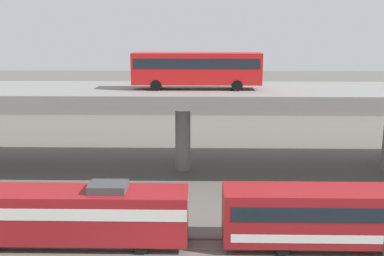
{
  "coord_description": "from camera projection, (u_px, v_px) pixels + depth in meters",
  "views": [
    {
      "loc": [
        1.76,
        -22.6,
        13.67
      ],
      "look_at": [
        0.81,
        24.27,
        3.31
      ],
      "focal_mm": 41.59,
      "sensor_mm": 36.0,
      "label": 1
    }
  ],
  "objects": [
    {
      "name": "parked_car_0",
      "position": [
        173.0,
        96.0,
        77.81
      ],
      "size": [
        4.67,
        1.82,
        1.5
      ],
      "color": "#0C4C26",
      "rests_on": "pier_parking_lot"
    },
    {
      "name": "rail_strip_near",
      "position": [
        173.0,
        249.0,
        28.23
      ],
      "size": [
        110.0,
        0.12,
        0.12
      ],
      "primitive_type": "cube",
      "color": "#59544C",
      "rests_on": "ground_plane"
    },
    {
      "name": "pier_parking_lot",
      "position": [
        191.0,
        104.0,
        78.56
      ],
      "size": [
        66.92,
        12.21,
        1.65
      ],
      "primitive_type": "cube",
      "color": "gray",
      "rests_on": "ground_plane"
    },
    {
      "name": "train_locomotive",
      "position": [
        57.0,
        212.0,
        28.63
      ],
      "size": [
        16.42,
        3.04,
        4.18
      ],
      "rotation": [
        0.0,
        0.0,
        3.14
      ],
      "color": "maroon",
      "rests_on": "ground_plane"
    },
    {
      "name": "transit_bus_on_overpass",
      "position": [
        197.0,
        67.0,
        41.46
      ],
      "size": [
        12.0,
        2.68,
        3.4
      ],
      "color": "red",
      "rests_on": "highway_overpass"
    },
    {
      "name": "highway_overpass",
      "position": [
        183.0,
        97.0,
        42.98
      ],
      "size": [
        96.0,
        11.41,
        8.2
      ],
      "color": "gray",
      "rests_on": "ground_plane"
    },
    {
      "name": "parked_car_1",
      "position": [
        248.0,
        95.0,
        78.46
      ],
      "size": [
        4.23,
        1.9,
        1.5
      ],
      "color": "maroon",
      "rests_on": "pier_parking_lot"
    },
    {
      "name": "parked_car_2",
      "position": [
        318.0,
        94.0,
        79.4
      ],
      "size": [
        4.58,
        1.99,
        1.5
      ],
      "rotation": [
        0.0,
        0.0,
        3.14
      ],
      "color": "#0C4C26",
      "rests_on": "pier_parking_lot"
    },
    {
      "name": "rail_strip_far",
      "position": [
        174.0,
        239.0,
        29.65
      ],
      "size": [
        110.0,
        0.12,
        0.12
      ],
      "primitive_type": "cube",
      "color": "#59544C",
      "rests_on": "ground_plane"
    },
    {
      "name": "parked_car_3",
      "position": [
        143.0,
        95.0,
        78.56
      ],
      "size": [
        4.66,
        2.0,
        1.5
      ],
      "color": "black",
      "rests_on": "pier_parking_lot"
    },
    {
      "name": "harbor_water",
      "position": [
        193.0,
        91.0,
        101.19
      ],
      "size": [
        140.0,
        36.0,
        0.01
      ],
      "primitive_type": "cube",
      "color": "#385B7A",
      "rests_on": "ground_plane"
    }
  ]
}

